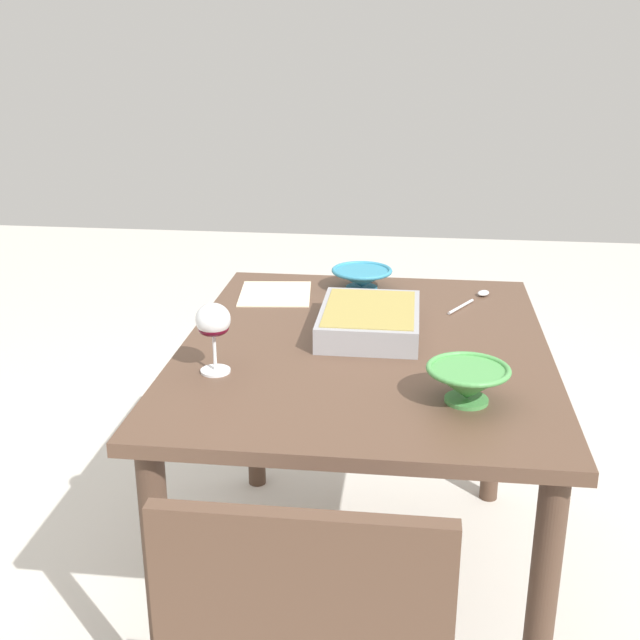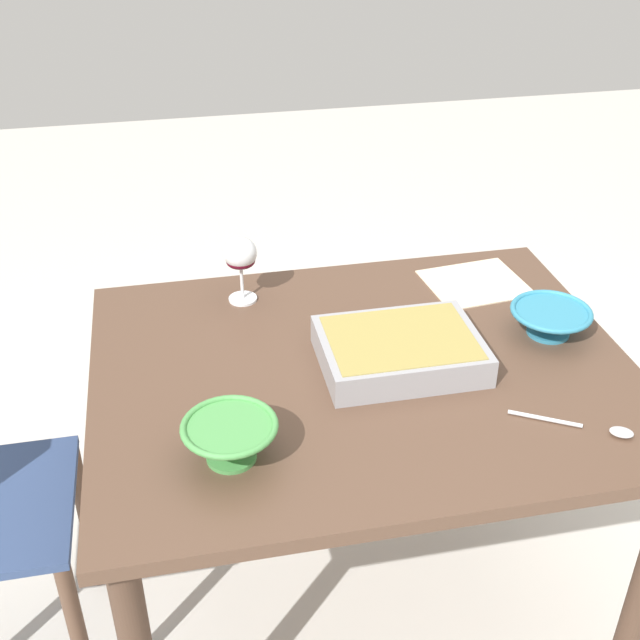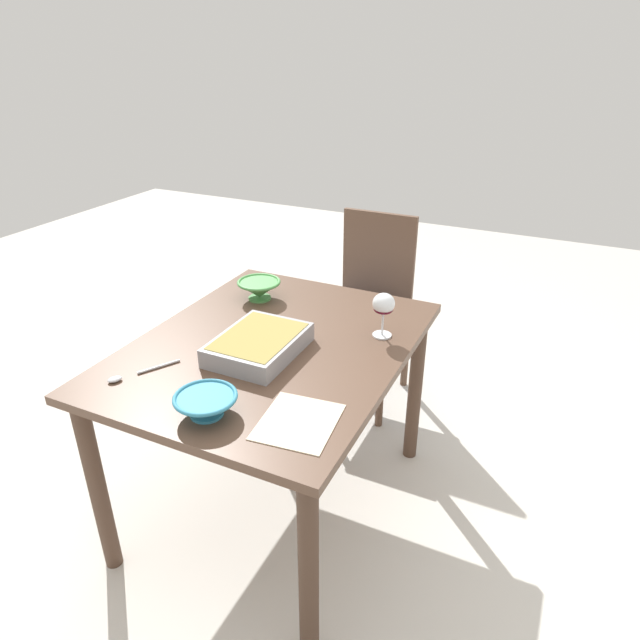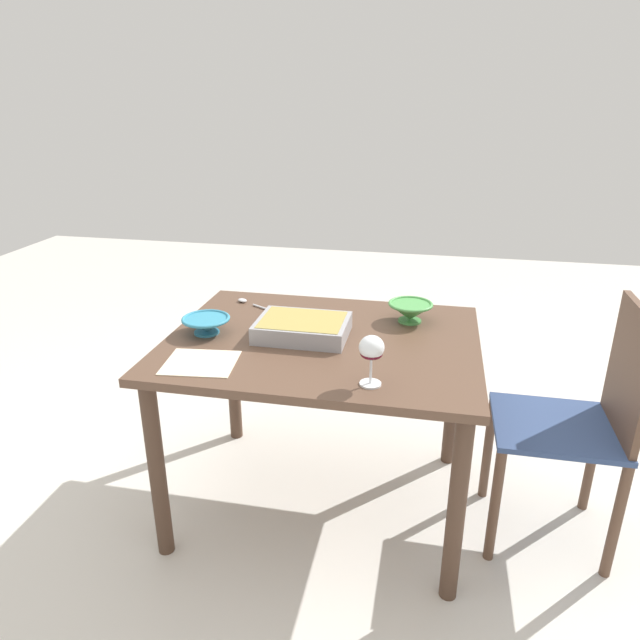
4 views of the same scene
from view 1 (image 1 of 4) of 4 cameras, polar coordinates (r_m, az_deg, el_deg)
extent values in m
plane|color=beige|center=(2.34, 2.85, -18.41)|extent=(8.00, 8.00, 0.00)
cube|color=brown|center=(1.98, 3.20, -2.07)|extent=(1.13, 0.89, 0.03)
cylinder|color=#493427|center=(2.63, -4.66, -4.93)|extent=(0.06, 0.06, 0.69)
cylinder|color=#493427|center=(1.80, -11.26, -18.43)|extent=(0.06, 0.06, 0.69)
cylinder|color=#493427|center=(2.60, 12.35, -5.68)|extent=(0.06, 0.06, 0.69)
cylinder|color=#493427|center=(1.75, 15.30, -20.03)|extent=(0.06, 0.06, 0.69)
cylinder|color=white|center=(1.82, -7.42, -3.59)|extent=(0.07, 0.07, 0.01)
cylinder|color=white|center=(1.81, -7.48, -2.30)|extent=(0.01, 0.01, 0.08)
ellipsoid|color=white|center=(1.78, -7.59, 0.04)|extent=(0.08, 0.08, 0.07)
ellipsoid|color=#4C0A19|center=(1.78, -7.56, -0.58)|extent=(0.07, 0.07, 0.03)
cube|color=#99999E|center=(2.03, 3.53, -0.05)|extent=(0.33, 0.25, 0.06)
cube|color=#9E8C47|center=(2.02, 3.55, 0.59)|extent=(0.30, 0.22, 0.02)
cylinder|color=#4C994C|center=(1.70, 10.34, -5.59)|extent=(0.09, 0.09, 0.01)
cone|color=#4C994C|center=(1.68, 10.41, -4.47)|extent=(0.16, 0.16, 0.07)
torus|color=#4C994C|center=(1.67, 10.48, -3.45)|extent=(0.17, 0.17, 0.01)
cylinder|color=teal|center=(2.38, 2.96, 2.28)|extent=(0.09, 0.09, 0.01)
cone|color=teal|center=(2.37, 2.98, 2.95)|extent=(0.17, 0.17, 0.05)
torus|color=teal|center=(2.37, 2.99, 3.52)|extent=(0.18, 0.18, 0.01)
cylinder|color=silver|center=(2.25, 9.96, 0.94)|extent=(0.12, 0.08, 0.01)
ellipsoid|color=silver|center=(2.37, 11.50, 1.88)|extent=(0.05, 0.05, 0.01)
cube|color=beige|center=(2.34, -3.19, 1.87)|extent=(0.25, 0.23, 0.00)
camera|label=2|loc=(1.93, 50.63, 20.74)|focal=45.35mm
camera|label=3|loc=(3.43, -10.59, 23.07)|focal=31.43mm
camera|label=4|loc=(2.47, -49.50, 15.82)|focal=32.23mm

